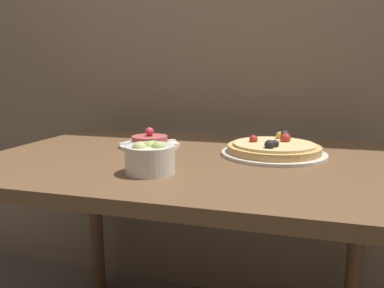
{
  "coord_description": "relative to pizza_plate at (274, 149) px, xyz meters",
  "views": [
    {
      "loc": [
        0.32,
        -0.65,
        1.02
      ],
      "look_at": [
        0.01,
        0.42,
        0.81
      ],
      "focal_mm": 35.0,
      "sensor_mm": 36.0,
      "label": 1
    }
  ],
  "objects": [
    {
      "name": "back_wall",
      "position": [
        -0.25,
        0.47,
        0.51
      ],
      "size": [
        8.0,
        0.05,
        2.6
      ],
      "color": "#84705B",
      "rests_on": "ground_plane"
    },
    {
      "name": "dining_table",
      "position": [
        -0.25,
        -0.09,
        -0.12
      ],
      "size": [
        1.23,
        0.86,
        0.77
      ],
      "color": "brown",
      "rests_on": "ground_plane"
    },
    {
      "name": "pizza_plate",
      "position": [
        0.0,
        0.0,
        0.0
      ],
      "size": [
        0.32,
        0.32,
        0.07
      ],
      "color": "silver",
      "rests_on": "dining_table"
    },
    {
      "name": "tartare_plate",
      "position": [
        -0.42,
        0.02,
        -0.0
      ],
      "size": [
        0.21,
        0.21,
        0.07
      ],
      "color": "silver",
      "rests_on": "dining_table"
    },
    {
      "name": "small_bowl",
      "position": [
        -0.29,
        -0.3,
        0.02
      ],
      "size": [
        0.13,
        0.13,
        0.09
      ],
      "color": "silver",
      "rests_on": "dining_table"
    }
  ]
}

